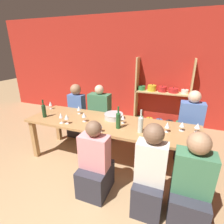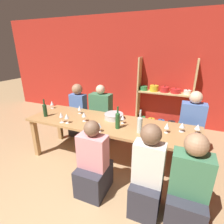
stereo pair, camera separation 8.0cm
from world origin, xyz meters
The scene contains 24 objects.
wall_back_red centered at (0.00, 3.83, 1.35)m, with size 8.80×0.06×2.70m.
shelf_unit centered at (0.59, 3.63, 0.63)m, with size 1.32×0.30×1.68m.
dining_table centered at (-0.02, 1.69, 0.67)m, with size 2.82×0.83×0.75m.
mixing_bowl centered at (-0.02, 1.87, 0.80)m, with size 0.33×0.33×0.10m.
wine_bottle_green centered at (0.18, 1.54, 0.89)m, with size 0.07×0.07×0.35m.
wine_bottle_dark centered at (0.52, 1.53, 0.89)m, with size 0.07×0.07×0.35m.
wine_bottle_amber centered at (-1.18, 1.50, 0.88)m, with size 0.07×0.07×0.32m.
wine_glass_red_a centered at (-0.64, 1.40, 0.87)m, with size 0.07×0.07×0.16m.
wine_glass_empty_a centered at (-0.74, 1.39, 0.88)m, with size 0.07×0.07×0.18m.
wine_glass_white_a centered at (-0.03, 1.33, 0.85)m, with size 0.08×0.08×0.14m.
wine_glass_white_b centered at (0.69, 1.39, 0.88)m, with size 0.08×0.08×0.18m.
wine_glass_white_c centered at (-1.37, 1.89, 0.86)m, with size 0.07×0.07×0.16m.
wine_glass_red_b centered at (-0.70, 1.86, 0.86)m, with size 0.07×0.07×0.16m.
wine_glass_white_d centered at (1.08, 1.80, 0.85)m, with size 0.07×0.07×0.14m.
wine_glass_empty_b centered at (0.88, 1.68, 0.86)m, with size 0.07×0.07×0.16m.
wine_glass_empty_c centered at (1.28, 1.82, 0.85)m, with size 0.08×0.08×0.14m.
wine_glass_white_e centered at (0.19, 1.75, 0.85)m, with size 0.06×0.06×0.14m.
wine_glass_white_f centered at (-0.43, 1.58, 0.87)m, with size 0.07×0.07×0.16m.
person_near_a centered at (0.05, 0.99, 0.39)m, with size 0.38×0.48×1.07m.
person_far_a centered at (1.23, 2.40, 0.45)m, with size 0.40×0.50×1.24m.
person_near_b centered at (1.21, 0.94, 0.43)m, with size 0.39×0.49×1.15m.
person_far_b centered at (-0.56, 2.46, 0.42)m, with size 0.45×0.57×1.19m.
person_near_c centered at (0.78, 0.96, 0.45)m, with size 0.34×0.43×1.17m.
person_far_c centered at (-1.09, 2.40, 0.45)m, with size 0.35×0.43×1.18m.
Camera 2 is at (1.04, -0.71, 1.91)m, focal length 28.00 mm.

